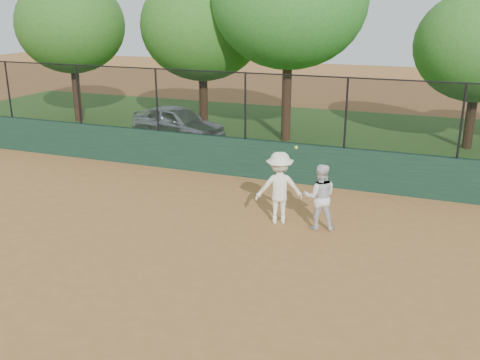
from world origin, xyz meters
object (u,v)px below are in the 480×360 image
(parked_car, at_px, (178,123))
(player_second, at_px, (320,197))
(tree_0, at_px, (70,25))
(tree_3, at_px, (480,46))
(player_main, at_px, (279,188))
(tree_2, at_px, (289,0))
(tree_1, at_px, (202,26))

(parked_car, bearing_deg, player_second, -118.06)
(tree_0, distance_m, tree_3, 16.59)
(player_main, height_order, tree_3, tree_3)
(player_main, relative_size, tree_3, 0.36)
(tree_2, bearing_deg, player_main, -74.66)
(tree_2, bearing_deg, player_second, -68.34)
(parked_car, xyz_separation_m, tree_2, (3.98, 1.41, 4.56))
(player_second, xyz_separation_m, tree_0, (-13.12, 8.26, 3.44))
(tree_0, distance_m, tree_2, 9.96)
(player_main, distance_m, tree_3, 10.69)
(player_second, relative_size, tree_2, 0.21)
(tree_1, distance_m, tree_2, 4.11)
(parked_car, distance_m, tree_0, 7.10)
(player_second, height_order, tree_1, tree_1)
(player_second, height_order, player_main, player_main)
(tree_1, xyz_separation_m, tree_3, (10.53, 0.43, -0.54))
(tree_1, bearing_deg, parked_car, -92.04)
(tree_0, bearing_deg, player_second, -32.18)
(parked_car, relative_size, player_main, 1.92)
(player_second, distance_m, tree_0, 15.88)
(tree_2, bearing_deg, tree_3, 10.83)
(player_main, relative_size, tree_1, 0.32)
(tree_1, bearing_deg, player_main, -55.50)
(player_main, distance_m, tree_1, 11.30)
(player_main, bearing_deg, tree_0, 145.82)
(player_main, xyz_separation_m, tree_3, (4.42, 9.33, 2.81))
(tree_0, xyz_separation_m, tree_2, (9.91, -0.18, 1.00))
(tree_0, relative_size, tree_2, 0.82)
(tree_0, xyz_separation_m, tree_3, (16.54, 1.09, -0.54))
(player_main, height_order, tree_2, tree_2)
(player_second, bearing_deg, tree_2, -85.85)
(tree_2, xyz_separation_m, tree_3, (6.63, 1.27, -1.54))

